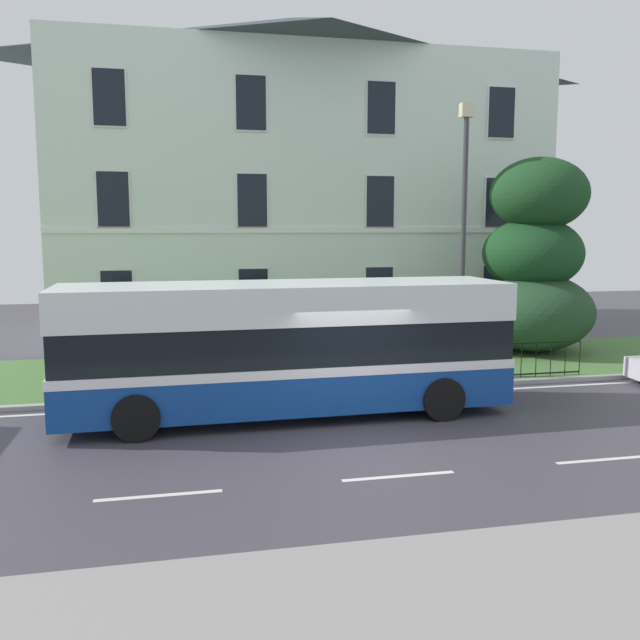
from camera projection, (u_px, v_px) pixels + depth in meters
name	position (u px, v px, depth m)	size (l,w,h in m)	color
ground_plane	(354.00, 428.00, 14.50)	(60.00, 56.00, 0.18)	#413D47
georgian_townhouse	(292.00, 174.00, 28.58)	(18.76, 10.17, 12.61)	silver
iron_verge_railing	(372.00, 366.00, 17.86)	(12.18, 0.04, 0.97)	black
evergreen_tree	(534.00, 265.00, 22.50)	(4.01, 4.01, 6.38)	#423328
single_decker_bus	(287.00, 346.00, 15.25)	(10.00, 2.79, 3.00)	navy
street_lamp_post	(464.00, 225.00, 18.46)	(0.36, 0.24, 7.38)	#333338
litter_bin	(355.00, 362.00, 18.24)	(0.57, 0.57, 1.07)	black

